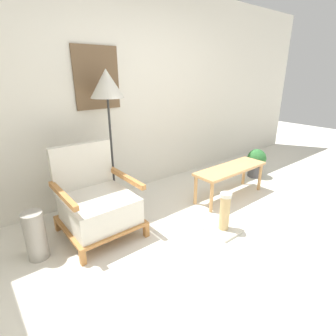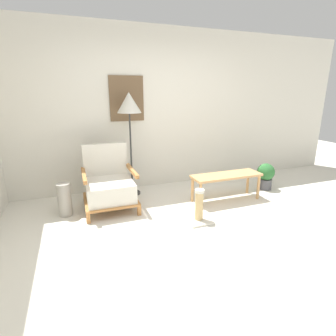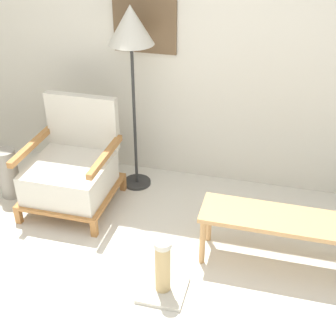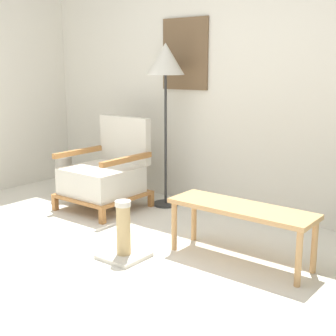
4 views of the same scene
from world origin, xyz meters
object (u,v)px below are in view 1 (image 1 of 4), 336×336
(coffee_table, at_px, (231,171))
(scratching_post, at_px, (224,218))
(floor_lamp, at_px, (107,90))
(vase, at_px, (35,236))
(potted_plant, at_px, (256,162))
(armchair, at_px, (97,203))

(coffee_table, height_order, scratching_post, scratching_post)
(floor_lamp, bearing_deg, scratching_post, -64.54)
(coffee_table, distance_m, scratching_post, 0.90)
(coffee_table, xyz_separation_m, vase, (-2.38, 0.30, -0.14))
(coffee_table, xyz_separation_m, potted_plant, (0.93, 0.21, -0.12))
(vase, xyz_separation_m, scratching_post, (1.66, -0.80, -0.08))
(armchair, bearing_deg, floor_lamp, 45.63)
(vase, bearing_deg, armchair, 3.10)
(armchair, distance_m, scratching_post, 1.35)
(floor_lamp, relative_size, vase, 3.58)
(armchair, xyz_separation_m, floor_lamp, (0.43, 0.44, 1.08))
(floor_lamp, xyz_separation_m, vase, (-1.05, -0.48, -1.20))
(potted_plant, bearing_deg, coffee_table, -167.55)
(floor_lamp, distance_m, coffee_table, 1.87)
(coffee_table, bearing_deg, vase, 172.79)
(armchair, xyz_separation_m, scratching_post, (1.04, -0.83, -0.19))
(armchair, height_order, floor_lamp, floor_lamp)
(armchair, bearing_deg, coffee_table, -10.76)
(armchair, relative_size, potted_plant, 1.99)
(coffee_table, bearing_deg, potted_plant, 12.45)
(floor_lamp, relative_size, potted_plant, 3.61)
(scratching_post, bearing_deg, potted_plant, 23.17)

